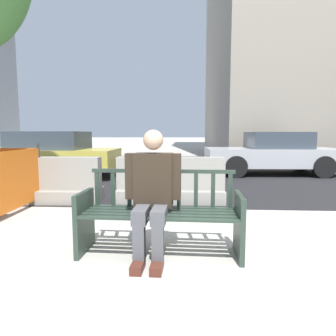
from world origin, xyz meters
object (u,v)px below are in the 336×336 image
at_px(street_bench, 160,217).
at_px(jersey_barrier_left, 47,184).
at_px(jersey_barrier_centre, 171,183).
at_px(car_taxi_near, 47,154).
at_px(seated_person, 152,191).
at_px(car_sedan_mid, 273,154).

xyz_separation_m(street_bench, jersey_barrier_left, (-2.32, 2.34, -0.06)).
height_order(jersey_barrier_centre, car_taxi_near, car_taxi_near).
distance_m(seated_person, jersey_barrier_left, 3.30).
xyz_separation_m(street_bench, jersey_barrier_centre, (-0.01, 2.48, -0.06)).
bearing_deg(street_bench, jersey_barrier_centre, 90.22).
xyz_separation_m(jersey_barrier_left, car_taxi_near, (-1.48, 3.16, 0.33)).
height_order(jersey_barrier_left, car_taxi_near, car_taxi_near).
bearing_deg(jersey_barrier_left, jersey_barrier_centre, 3.56).
distance_m(jersey_barrier_left, car_sedan_mid, 6.76).
xyz_separation_m(seated_person, car_taxi_near, (-3.73, 5.55, -0.02)).
relative_size(street_bench, car_taxi_near, 0.41).
xyz_separation_m(car_taxi_near, car_sedan_mid, (6.82, 0.98, -0.02)).
xyz_separation_m(jersey_barrier_centre, car_sedan_mid, (3.02, 3.99, 0.31)).
height_order(seated_person, car_taxi_near, car_taxi_near).
height_order(street_bench, car_sedan_mid, car_sedan_mid).
relative_size(jersey_barrier_left, car_sedan_mid, 0.49).
distance_m(street_bench, jersey_barrier_centre, 2.48).
relative_size(jersey_barrier_centre, car_taxi_near, 0.48).
bearing_deg(street_bench, jersey_barrier_left, 134.84).
bearing_deg(car_taxi_near, car_sedan_mid, 8.15).
bearing_deg(street_bench, seated_person, -143.92).
xyz_separation_m(street_bench, seated_person, (-0.07, -0.05, 0.29)).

